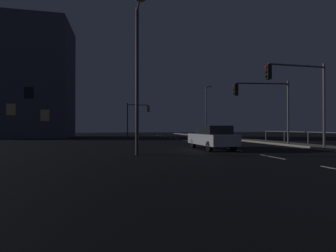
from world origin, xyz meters
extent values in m
plane|color=black|center=(0.00, 17.50, 0.00)|extent=(112.00, 112.00, 0.00)
cube|color=#9E937F|center=(6.76, 17.50, 0.07)|extent=(2.06, 77.00, 0.14)
cube|color=silver|center=(0.00, 9.00, 0.01)|extent=(0.14, 2.00, 0.01)
cube|color=silver|center=(0.00, 13.00, 0.01)|extent=(0.14, 2.00, 0.01)
cube|color=silver|center=(0.00, 17.00, 0.01)|extent=(0.14, 2.00, 0.01)
cube|color=silver|center=(0.00, 21.00, 0.01)|extent=(0.14, 2.00, 0.01)
cube|color=silver|center=(0.00, 25.00, 0.01)|extent=(0.14, 2.00, 0.01)
cube|color=silver|center=(0.00, 29.00, 0.01)|extent=(0.14, 2.00, 0.01)
cube|color=silver|center=(0.00, 33.00, 0.01)|extent=(0.14, 2.00, 0.01)
cube|color=silver|center=(0.00, 37.00, 0.01)|extent=(0.14, 2.00, 0.01)
cube|color=silver|center=(0.00, 41.00, 0.01)|extent=(0.14, 2.00, 0.01)
cube|color=silver|center=(0.00, 45.00, 0.01)|extent=(0.14, 2.00, 0.01)
cube|color=silver|center=(5.48, 22.50, 0.01)|extent=(0.14, 53.00, 0.01)
cube|color=silver|center=(-1.31, 13.70, 0.67)|extent=(2.05, 4.49, 0.70)
cube|color=#1E2328|center=(-1.30, 13.45, 1.29)|extent=(1.73, 2.55, 0.55)
cylinder|color=black|center=(-2.18, 15.07, 0.32)|extent=(0.25, 0.65, 0.64)
cylinder|color=black|center=(-0.59, 15.15, 0.32)|extent=(0.25, 0.65, 0.64)
cylinder|color=black|center=(-2.03, 12.26, 0.32)|extent=(0.25, 0.65, 0.64)
cylinder|color=black|center=(-0.44, 12.34, 0.32)|extent=(0.25, 0.65, 0.64)
cylinder|color=#4C4C51|center=(6.25, 15.95, 2.72)|extent=(0.16, 0.16, 5.16)
cylinder|color=#38383D|center=(4.07, 16.24, 5.05)|extent=(4.36, 0.68, 0.11)
cube|color=black|center=(1.90, 16.52, 4.53)|extent=(0.32, 0.37, 0.95)
sphere|color=red|center=(1.75, 16.54, 4.83)|extent=(0.20, 0.20, 0.20)
sphere|color=black|center=(1.75, 16.54, 4.53)|extent=(0.20, 0.20, 0.20)
sphere|color=black|center=(1.75, 16.54, 4.23)|extent=(0.20, 0.20, 0.20)
cylinder|color=#38383D|center=(-6.11, 34.20, 2.52)|extent=(0.16, 0.16, 5.03)
cylinder|color=#2D3033|center=(-4.59, 34.27, 4.78)|extent=(3.05, 0.26, 0.11)
cube|color=olive|center=(-3.07, 34.35, 4.26)|extent=(0.30, 0.35, 0.95)
sphere|color=red|center=(-2.91, 34.35, 4.56)|extent=(0.20, 0.20, 0.20)
sphere|color=black|center=(-2.91, 34.35, 4.26)|extent=(0.20, 0.20, 0.20)
sphere|color=black|center=(-2.91, 34.35, 3.96)|extent=(0.20, 0.20, 0.20)
cylinder|color=#4C4C51|center=(6.23, 12.34, 2.97)|extent=(0.16, 0.16, 5.67)
cylinder|color=#4C4C51|center=(4.12, 12.33, 5.56)|extent=(4.21, 0.13, 0.11)
cube|color=black|center=(2.02, 12.32, 5.03)|extent=(0.28, 0.34, 0.95)
sphere|color=red|center=(1.86, 12.32, 5.33)|extent=(0.20, 0.20, 0.20)
sphere|color=black|center=(1.86, 12.32, 5.03)|extent=(0.20, 0.20, 0.20)
sphere|color=black|center=(1.86, 12.32, 4.73)|extent=(0.20, 0.20, 0.20)
cylinder|color=#4C4C51|center=(6.63, 36.23, 4.11)|extent=(0.18, 0.18, 7.95)
cylinder|color=#38383D|center=(6.61, 35.14, 7.94)|extent=(0.13, 2.17, 0.10)
ellipsoid|color=#F9D172|center=(6.60, 34.06, 7.84)|extent=(0.56, 0.36, 0.24)
cylinder|color=#38383D|center=(-6.49, 11.14, 3.89)|extent=(0.18, 0.18, 7.78)
cylinder|color=#4C4C51|center=(-6.47, 10.44, 7.63)|extent=(0.13, 1.40, 0.10)
cylinder|color=#59595E|center=(7.64, 15.37, 0.61)|extent=(0.09, 0.09, 0.95)
cylinder|color=#59595E|center=(7.64, 18.27, 0.61)|extent=(0.09, 0.09, 0.95)
cylinder|color=#59595E|center=(7.64, 21.17, 0.61)|extent=(0.09, 0.09, 0.95)
cube|color=#4C515B|center=(-22.12, 37.44, 8.42)|extent=(15.28, 8.64, 16.85)
cube|color=black|center=(-18.84, 33.09, 6.00)|extent=(1.10, 0.06, 1.50)
cube|color=#EACC7A|center=(-16.88, 33.09, 3.06)|extent=(1.10, 0.06, 1.50)
cube|color=#EACC7A|center=(-20.93, 33.09, 3.78)|extent=(1.10, 0.06, 1.50)
camera|label=1|loc=(-7.48, -1.84, 1.44)|focal=26.30mm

